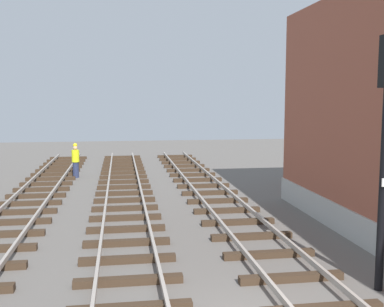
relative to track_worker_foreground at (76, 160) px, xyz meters
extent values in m
cube|color=#38281C|center=(6.28, -15.62, -0.84)|extent=(2.50, 0.24, 0.18)
cube|color=#38281C|center=(6.28, -13.94, -0.84)|extent=(2.50, 0.24, 0.18)
cube|color=#38281C|center=(6.28, -12.27, -0.84)|extent=(2.50, 0.24, 0.18)
cube|color=#38281C|center=(6.28, -10.60, -0.84)|extent=(2.50, 0.24, 0.18)
cube|color=#38281C|center=(6.28, -8.92, -0.84)|extent=(2.50, 0.24, 0.18)
cube|color=#38281C|center=(6.28, -7.25, -0.84)|extent=(2.50, 0.24, 0.18)
cube|color=#38281C|center=(6.28, -5.58, -0.84)|extent=(2.50, 0.24, 0.18)
cube|color=#38281C|center=(6.28, -3.90, -0.84)|extent=(2.50, 0.24, 0.18)
cube|color=#38281C|center=(6.28, -2.23, -0.84)|extent=(2.50, 0.24, 0.18)
cube|color=#38281C|center=(6.28, -0.56, -0.84)|extent=(2.50, 0.24, 0.18)
cube|color=#38281C|center=(6.28, 1.12, -0.84)|extent=(2.50, 0.24, 0.18)
cube|color=#38281C|center=(6.28, 2.79, -0.84)|extent=(2.50, 0.24, 0.18)
cube|color=#38281C|center=(6.28, 4.46, -0.84)|extent=(2.50, 0.24, 0.18)
cube|color=#38281C|center=(6.28, 6.14, -0.84)|extent=(2.50, 0.24, 0.18)
cube|color=#38281C|center=(6.28, 7.81, -0.84)|extent=(2.50, 0.24, 0.18)
cube|color=#38281C|center=(2.53, -15.23, -0.84)|extent=(2.50, 0.24, 0.18)
cube|color=#38281C|center=(2.53, -13.78, -0.84)|extent=(2.50, 0.24, 0.18)
cube|color=#38281C|center=(2.53, -12.34, -0.84)|extent=(2.50, 0.24, 0.18)
cube|color=#38281C|center=(2.53, -10.89, -0.84)|extent=(2.50, 0.24, 0.18)
cube|color=#38281C|center=(2.53, -9.44, -0.84)|extent=(2.50, 0.24, 0.18)
cube|color=#38281C|center=(2.53, -8.00, -0.84)|extent=(2.50, 0.24, 0.18)
cube|color=#38281C|center=(2.53, -6.55, -0.84)|extent=(2.50, 0.24, 0.18)
cube|color=#38281C|center=(2.53, -5.10, -0.84)|extent=(2.50, 0.24, 0.18)
cube|color=#38281C|center=(2.53, -3.65, -0.84)|extent=(2.50, 0.24, 0.18)
cube|color=#38281C|center=(2.53, -2.21, -0.84)|extent=(2.50, 0.24, 0.18)
cube|color=#38281C|center=(2.53, -0.76, -0.84)|extent=(2.50, 0.24, 0.18)
cube|color=#38281C|center=(2.53, 0.69, -0.84)|extent=(2.50, 0.24, 0.18)
cube|color=#38281C|center=(2.53, 2.13, -0.84)|extent=(2.50, 0.24, 0.18)
cube|color=#38281C|center=(2.53, 3.58, -0.84)|extent=(2.50, 0.24, 0.18)
cube|color=#38281C|center=(2.53, 5.03, -0.84)|extent=(2.50, 0.24, 0.18)
cube|color=#38281C|center=(2.53, 6.48, -0.84)|extent=(2.50, 0.24, 0.18)
cube|color=#38281C|center=(2.53, 7.92, -0.84)|extent=(2.50, 0.24, 0.18)
cube|color=#38281C|center=(-1.22, -10.89, -0.84)|extent=(2.50, 0.24, 0.18)
cube|color=#38281C|center=(-1.22, -9.44, -0.84)|extent=(2.50, 0.24, 0.18)
cube|color=#38281C|center=(-1.22, -8.00, -0.84)|extent=(2.50, 0.24, 0.18)
cube|color=#38281C|center=(-1.22, -6.55, -0.84)|extent=(2.50, 0.24, 0.18)
cube|color=#38281C|center=(-1.22, -5.10, -0.84)|extent=(2.50, 0.24, 0.18)
cube|color=#38281C|center=(-1.22, -3.65, -0.84)|extent=(2.50, 0.24, 0.18)
cube|color=#38281C|center=(-1.22, -2.21, -0.84)|extent=(2.50, 0.24, 0.18)
cube|color=#38281C|center=(-1.22, -0.76, -0.84)|extent=(2.50, 0.24, 0.18)
cube|color=#38281C|center=(-1.22, 0.69, -0.84)|extent=(2.50, 0.24, 0.18)
cube|color=#38281C|center=(-1.22, 2.13, -0.84)|extent=(2.50, 0.24, 0.18)
cube|color=#38281C|center=(-1.22, 3.58, -0.84)|extent=(2.50, 0.24, 0.18)
cube|color=#38281C|center=(-1.22, 5.03, -0.84)|extent=(2.50, 0.24, 0.18)
cube|color=#38281C|center=(-1.22, 6.48, -0.84)|extent=(2.50, 0.24, 0.18)
cube|color=#38281C|center=(-1.22, 7.92, -0.84)|extent=(2.50, 0.24, 0.18)
cylinder|color=black|center=(8.02, -16.37, 1.30)|extent=(0.18, 0.18, 4.46)
cylinder|color=#262D4C|center=(0.00, 0.00, -0.50)|extent=(0.32, 0.32, 0.85)
cylinder|color=yellow|center=(0.00, 0.00, 0.25)|extent=(0.40, 0.40, 0.65)
sphere|color=tan|center=(0.00, 0.00, 0.69)|extent=(0.24, 0.24, 0.24)
sphere|color=yellow|center=(0.00, 0.00, 0.83)|extent=(0.22, 0.22, 0.22)
camera|label=1|loc=(2.40, -25.66, 3.31)|focal=43.94mm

